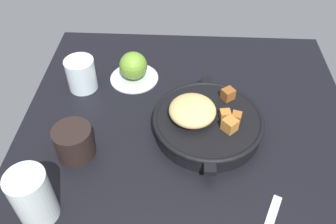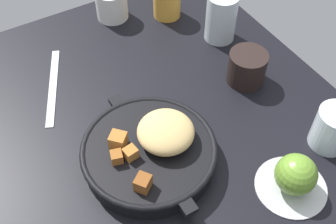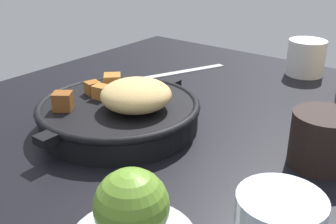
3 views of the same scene
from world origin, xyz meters
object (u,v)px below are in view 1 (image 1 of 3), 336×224
object	(u,v)px
cast_iron_skillet	(206,121)
red_apple	(133,66)
water_glass_short	(81,74)
coffee_mug_dark	(74,142)
water_glass_tall	(33,197)

from	to	relation	value
cast_iron_skillet	red_apple	size ratio (longest dim) A/B	4.01
red_apple	cast_iron_skillet	bearing A→B (deg)	-133.84
water_glass_short	coffee_mug_dark	bearing A→B (deg)	-171.27
cast_iron_skillet	coffee_mug_dark	xyz separation A→B (cm)	(-8.03, 27.73, 0.59)
red_apple	water_glass_tall	distance (cm)	42.33
cast_iron_skillet	water_glass_short	size ratio (longest dim) A/B	3.48
red_apple	water_glass_tall	xyz separation A→B (cm)	(-40.35, 12.70, 1.51)
red_apple	water_glass_tall	bearing A→B (deg)	162.53
cast_iron_skillet	water_glass_short	bearing A→B (deg)	66.40
red_apple	water_glass_short	xyz separation A→B (cm)	(-4.11, 12.64, -0.05)
coffee_mug_dark	water_glass_tall	bearing A→B (deg)	167.00
coffee_mug_dark	water_glass_short	world-z (taller)	water_glass_short
red_apple	water_glass_tall	size ratio (longest dim) A/B	0.63
water_glass_tall	coffee_mug_dark	bearing A→B (deg)	-13.00
coffee_mug_dark	water_glass_short	distance (cm)	21.86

